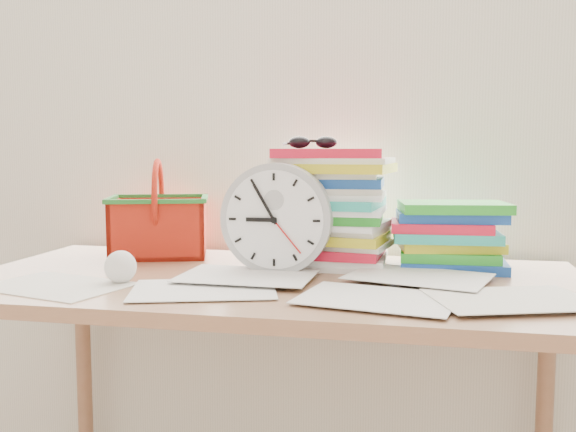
% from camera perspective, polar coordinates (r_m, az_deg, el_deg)
% --- Properties ---
extents(curtain, '(2.40, 0.01, 2.50)m').
position_cam_1_polar(curtain, '(1.82, 1.37, 14.21)').
color(curtain, white).
rests_on(curtain, room_shell).
extents(desk, '(1.40, 0.70, 0.75)m').
position_cam_1_polar(desk, '(1.48, -1.39, -8.30)').
color(desk, '#946545').
rests_on(desk, ground).
extents(paper_stack, '(0.32, 0.27, 0.29)m').
position_cam_1_polar(paper_stack, '(1.59, 3.78, 0.77)').
color(paper_stack, white).
rests_on(paper_stack, desk).
extents(clock, '(0.26, 0.05, 0.26)m').
position_cam_1_polar(clock, '(1.48, -1.00, -0.23)').
color(clock, '#A9AAAB').
rests_on(clock, desk).
extents(sunglasses, '(0.16, 0.15, 0.03)m').
position_cam_1_polar(sunglasses, '(1.57, 2.22, 6.57)').
color(sunglasses, black).
rests_on(sunglasses, paper_stack).
extents(book_stack, '(0.29, 0.23, 0.16)m').
position_cam_1_polar(book_stack, '(1.59, 13.89, -1.71)').
color(book_stack, white).
rests_on(book_stack, desk).
extents(basket, '(0.31, 0.27, 0.26)m').
position_cam_1_polar(basket, '(1.76, -11.44, 0.62)').
color(basket, red).
rests_on(basket, desk).
extents(crumpled_ball, '(0.07, 0.07, 0.07)m').
position_cam_1_polar(crumpled_ball, '(1.44, -14.69, -4.37)').
color(crumpled_ball, white).
rests_on(crumpled_ball, desk).
extents(scattered_papers, '(1.26, 0.42, 0.02)m').
position_cam_1_polar(scattered_papers, '(1.46, -1.40, -5.22)').
color(scattered_papers, white).
rests_on(scattered_papers, desk).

